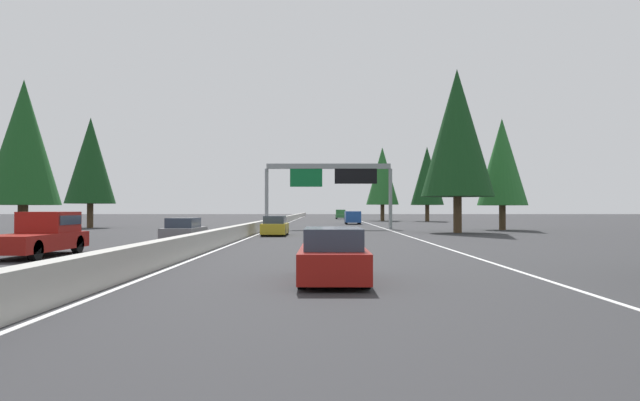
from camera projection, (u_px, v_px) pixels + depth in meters
ground_plane at (275, 227)px, 61.73m from camera, size 320.00×320.00×0.00m
median_barrier at (285, 220)px, 81.73m from camera, size 180.00×0.56×0.90m
shoulder_stripe_right at (372, 224)px, 71.66m from camera, size 160.00×0.16×0.01m
shoulder_stripe_median at (284, 224)px, 71.72m from camera, size 160.00×0.16×0.01m
sign_gantry_overhead at (330, 177)px, 55.78m from camera, size 0.50×12.68×6.49m
sedan_mid_right at (333, 257)px, 15.25m from camera, size 4.40×1.80×1.47m
sedan_near_right at (275, 226)px, 41.96m from camera, size 4.40×1.80×1.47m
minivan_far_right at (353, 217)px, 73.58m from camera, size 5.00×1.95×1.69m
pickup_near_center at (341, 214)px, 112.88m from camera, size 5.60×2.00×1.86m
oncoming_near at (184, 231)px, 32.56m from camera, size 4.40×1.80×1.47m
oncoming_far at (42, 234)px, 23.79m from camera, size 5.60×2.00×1.86m
conifer_right_near at (457, 133)px, 46.93m from camera, size 6.04×6.04×13.74m
conifer_right_mid at (502, 162)px, 53.19m from camera, size 4.67×4.67×10.61m
conifer_right_far at (382, 176)px, 94.50m from camera, size 5.47×5.47×12.42m
conifer_right_distant at (427, 176)px, 90.26m from camera, size 5.29×5.29×12.02m
conifer_left_foreground at (24, 142)px, 35.38m from camera, size 4.48×4.48×10.18m
conifer_left_near at (90, 161)px, 59.10m from camera, size 5.13×5.13×11.65m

